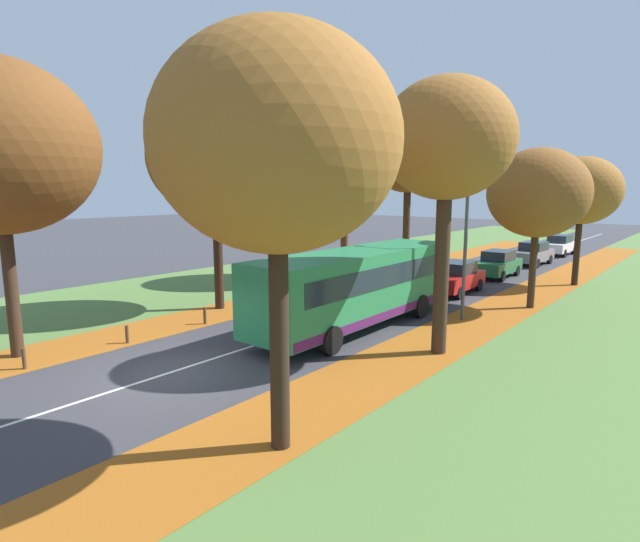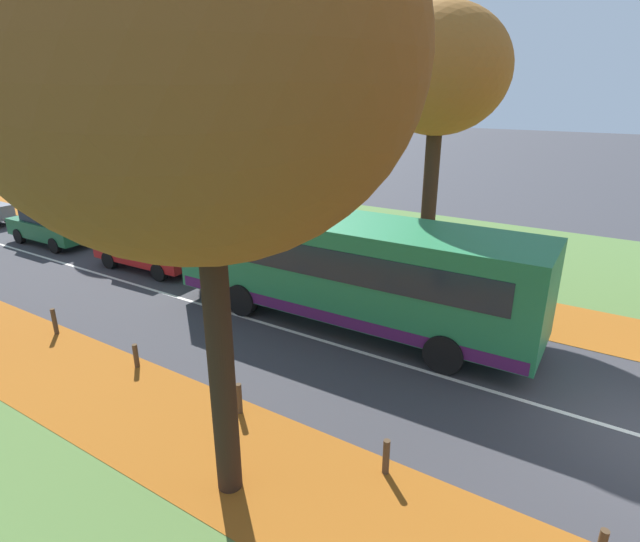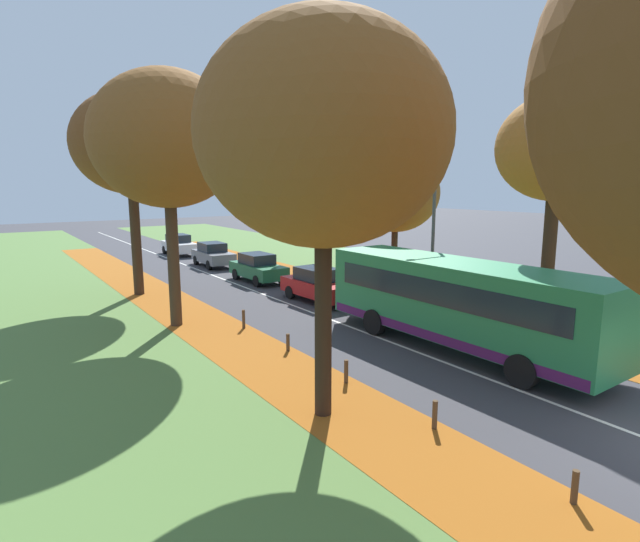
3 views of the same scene
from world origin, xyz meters
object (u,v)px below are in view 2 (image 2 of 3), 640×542
(bollard_sixth, at_px, (55,322))
(bollard_fourth, at_px, (239,399))
(tree_right_far, at_px, (120,114))
(bus, at_px, (349,266))
(tree_right_mid, at_px, (233,121))
(streetlamp_right, at_px, (287,170))
(car_green_following, at_px, (52,225))
(tree_left_near, at_px, (197,58))
(car_red_lead, at_px, (148,247))
(bollard_third, at_px, (386,457))
(tree_right_near, at_px, (439,73))
(bollard_fifth, at_px, (136,356))

(bollard_sixth, bearing_deg, bollard_fourth, -90.19)
(tree_right_far, relative_size, bus, 0.67)
(tree_right_mid, bearing_deg, bollard_fourth, -139.12)
(streetlamp_right, relative_size, car_green_following, 1.42)
(tree_left_near, bearing_deg, tree_right_far, 56.19)
(tree_left_near, relative_size, car_green_following, 2.19)
(tree_right_far, xyz_separation_m, car_red_lead, (-4.20, -6.29, -4.39))
(streetlamp_right, bearing_deg, tree_right_far, 79.85)
(tree_left_near, bearing_deg, car_red_lead, 56.16)
(car_red_lead, bearing_deg, bollard_third, -112.58)
(tree_right_near, bearing_deg, tree_right_far, 88.27)
(tree_right_mid, bearing_deg, streetlamp_right, -114.90)
(tree_right_far, height_order, bus, tree_right_far)
(tree_right_mid, height_order, bollard_sixth, tree_right_mid)
(tree_right_near, bearing_deg, bollard_third, -162.70)
(bollard_fifth, relative_size, bus, 0.06)
(bollard_third, relative_size, car_green_following, 0.16)
(tree_right_near, height_order, bus, tree_right_near)
(streetlamp_right, xyz_separation_m, bus, (-2.31, -3.69, -2.04))
(tree_right_mid, height_order, bollard_fifth, tree_right_mid)
(tree_right_mid, xyz_separation_m, car_red_lead, (-4.04, 0.88, -4.30))
(tree_right_near, height_order, car_red_lead, tree_right_near)
(bollard_third, xyz_separation_m, bollard_sixth, (-0.01, 9.83, 0.03))
(tree_right_far, relative_size, bollard_fourth, 10.37)
(bollard_third, xyz_separation_m, bollard_fifth, (0.03, 6.56, -0.04))
(bollard_fourth, bearing_deg, car_green_following, 71.51)
(tree_left_near, xyz_separation_m, tree_right_mid, (10.69, 9.04, -1.53))
(tree_right_far, relative_size, car_red_lead, 1.65)
(bollard_fifth, xyz_separation_m, streetlamp_right, (7.18, 0.64, 3.44))
(bollard_fifth, height_order, car_green_following, car_green_following)
(streetlamp_right, relative_size, car_red_lead, 1.41)
(tree_right_far, relative_size, bollard_third, 10.28)
(bollard_fourth, relative_size, car_green_following, 0.16)
(bus, bearing_deg, bollard_fourth, -177.33)
(bollard_fourth, bearing_deg, tree_right_mid, 40.88)
(car_green_following, bearing_deg, bus, -90.06)
(tree_left_near, xyz_separation_m, car_green_following, (6.57, 15.98, -5.83))
(tree_left_near, bearing_deg, bollard_third, -51.44)
(bollard_sixth, height_order, car_green_following, car_green_following)
(tree_right_near, xyz_separation_m, bus, (-3.83, 0.79, -5.03))
(bollard_sixth, bearing_deg, bollard_fifth, -89.37)
(bollard_third, bearing_deg, tree_right_near, 17.30)
(tree_right_mid, distance_m, tree_right_far, 7.17)
(tree_left_near, distance_m, tree_right_near, 10.40)
(bollard_fifth, bearing_deg, car_green_following, 66.99)
(bus, xyz_separation_m, car_red_lead, (0.09, 8.49, -0.89))
(tree_right_mid, xyz_separation_m, streetlamp_right, (-1.82, -3.93, -1.38))
(tree_right_near, bearing_deg, car_green_following, 103.95)
(streetlamp_right, relative_size, bus, 0.58)
(tree_right_mid, distance_m, car_green_following, 9.14)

